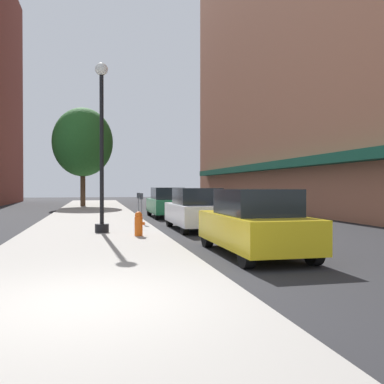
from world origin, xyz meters
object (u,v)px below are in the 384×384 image
at_px(lamppost, 102,144).
at_px(parking_meter_far, 141,204).
at_px(car_yellow, 254,223).
at_px(parking_meter_near, 138,203).
at_px(car_white, 196,210).
at_px(tree_near, 83,142).
at_px(car_green, 167,203).
at_px(fire_hydrant, 139,224).

distance_m(lamppost, parking_meter_far, 4.24).
height_order(parking_meter_far, car_yellow, car_yellow).
height_order(parking_meter_near, car_yellow, car_yellow).
distance_m(parking_meter_far, car_yellow, 8.53).
relative_size(car_yellow, car_white, 1.00).
height_order(lamppost, tree_near, tree_near).
xyz_separation_m(parking_meter_near, parking_meter_far, (0.00, -1.30, 0.00)).
bearing_deg(car_green, lamppost, -113.00).
relative_size(fire_hydrant, parking_meter_far, 0.60).
bearing_deg(fire_hydrant, tree_near, 96.21).
height_order(lamppost, parking_meter_far, lamppost).
distance_m(parking_meter_far, car_green, 5.44).
xyz_separation_m(lamppost, car_green, (3.66, 8.24, -2.39)).
relative_size(fire_hydrant, car_green, 0.18).
relative_size(parking_meter_far, car_green, 0.30).
bearing_deg(tree_near, lamppost, -86.57).
xyz_separation_m(tree_near, car_yellow, (4.89, -25.68, -4.50)).
distance_m(fire_hydrant, parking_meter_far, 4.55).
bearing_deg(parking_meter_far, car_yellow, -76.79).
xyz_separation_m(parking_meter_near, car_yellow, (1.95, -9.60, -0.14)).
bearing_deg(fire_hydrant, car_white, 45.16).
xyz_separation_m(fire_hydrant, parking_meter_near, (0.56, 5.80, 0.43)).
relative_size(tree_near, car_yellow, 1.86).
bearing_deg(car_green, parking_meter_far, -110.08).
xyz_separation_m(fire_hydrant, car_white, (2.51, 2.52, 0.29)).
relative_size(parking_meter_near, car_green, 0.30).
relative_size(car_yellow, car_green, 1.00).
bearing_deg(car_yellow, tree_near, 100.84).
bearing_deg(car_yellow, fire_hydrant, 123.43).
xyz_separation_m(parking_meter_near, car_white, (1.95, -3.27, -0.14)).
relative_size(fire_hydrant, tree_near, 0.10).
bearing_deg(car_white, fire_hydrant, -136.28).
relative_size(parking_meter_near, tree_near, 0.16).
bearing_deg(lamppost, fire_hydrant, -49.25).
distance_m(tree_near, car_yellow, 26.52).
bearing_deg(car_white, car_green, 88.56).
relative_size(parking_meter_near, car_white, 0.30).
height_order(parking_meter_near, car_green, car_green).
bearing_deg(parking_meter_near, car_yellow, -78.52).
xyz_separation_m(parking_meter_far, car_yellow, (1.95, -8.31, -0.14)).
bearing_deg(fire_hydrant, lamppost, 130.75).
xyz_separation_m(lamppost, car_yellow, (3.66, -5.14, -2.39)).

